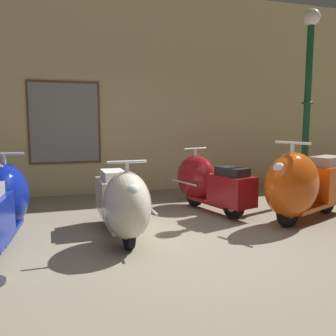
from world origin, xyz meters
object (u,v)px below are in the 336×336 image
(scooter_2, at_px, (206,182))
(lamppost, at_px, (307,103))
(scooter_0, at_px, (0,204))
(scooter_1, at_px, (122,203))
(scooter_3, at_px, (303,185))

(scooter_2, height_order, lamppost, lamppost)
(scooter_0, distance_m, scooter_1, 1.38)
(scooter_0, bearing_deg, scooter_2, -69.68)
(scooter_0, height_order, lamppost, lamppost)
(scooter_0, relative_size, scooter_3, 0.90)
(scooter_1, height_order, scooter_2, scooter_1)
(scooter_2, bearing_deg, scooter_0, 89.55)
(scooter_2, height_order, scooter_3, scooter_3)
(scooter_3, bearing_deg, scooter_2, -68.94)
(scooter_0, bearing_deg, lamppost, -75.89)
(scooter_1, relative_size, scooter_3, 0.84)
(scooter_0, bearing_deg, scooter_3, -88.41)
(scooter_1, distance_m, scooter_2, 1.85)
(scooter_2, bearing_deg, scooter_1, 109.22)
(scooter_1, distance_m, lamppost, 3.67)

